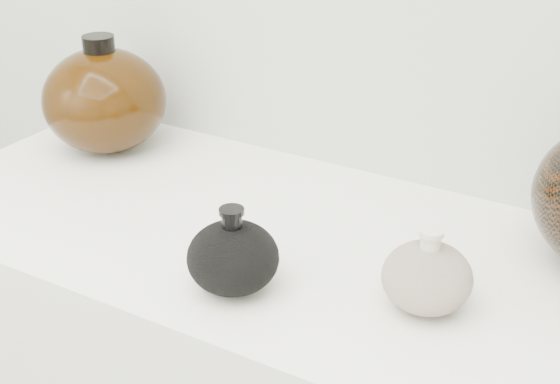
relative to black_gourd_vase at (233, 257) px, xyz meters
The scene contains 3 objects.
black_gourd_vase is the anchor object (origin of this frame).
cream_gourd_vase 0.23m from the black_gourd_vase, 20.35° to the left, with size 0.13×0.13×0.11m.
left_round_pot 0.50m from the black_gourd_vase, 149.19° to the left, with size 0.26×0.26×0.20m.
Camera 1 is at (0.45, 0.14, 1.44)m, focal length 50.00 mm.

